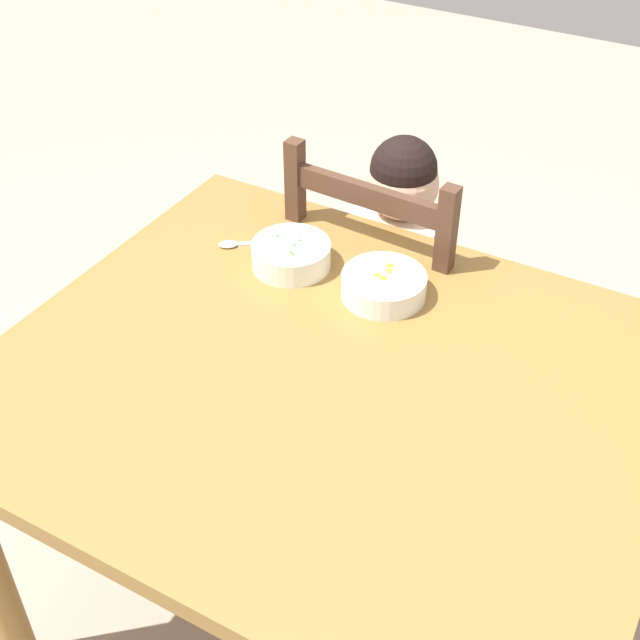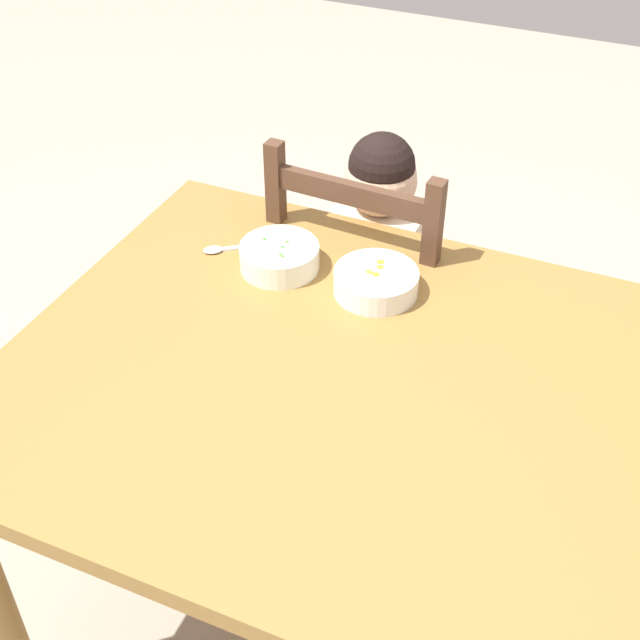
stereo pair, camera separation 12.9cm
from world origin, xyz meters
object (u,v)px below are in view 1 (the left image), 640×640
object	(u,v)px
dining_table	(330,416)
spoon	(237,244)
dining_chair	(389,318)
child_figure	(393,264)
bowl_of_peas	(291,254)
bowl_of_carrots	(384,285)

from	to	relation	value
dining_table	spoon	distance (m)	0.49
dining_table	dining_chair	bearing A→B (deg)	103.55
child_figure	dining_chair	bearing A→B (deg)	121.76
bowl_of_peas	spoon	distance (m)	0.15
dining_chair	bowl_of_peas	xyz separation A→B (m)	(-0.11, -0.30, 0.34)
dining_chair	spoon	xyz separation A→B (m)	(-0.25, -0.29, 0.31)
child_figure	bowl_of_carrots	bearing A→B (deg)	-69.37
dining_table	dining_chair	distance (m)	0.62
dining_chair	bowl_of_carrots	bearing A→B (deg)	-69.17
spoon	dining_table	bearing A→B (deg)	-35.55
bowl_of_peas	child_figure	bearing A→B (deg)	69.37
dining_table	spoon	xyz separation A→B (m)	(-0.39, 0.28, 0.11)
child_figure	spoon	distance (m)	0.41
child_figure	bowl_of_carrots	world-z (taller)	child_figure
bowl_of_peas	bowl_of_carrots	xyz separation A→B (m)	(0.22, 0.00, -0.00)
child_figure	spoon	bearing A→B (deg)	-131.84
dining_chair	child_figure	world-z (taller)	dining_chair
dining_chair	child_figure	distance (m)	0.17
bowl_of_carrots	spoon	size ratio (longest dim) A/B	1.44
dining_chair	bowl_of_peas	distance (m)	0.46
child_figure	bowl_of_carrots	xyz separation A→B (m)	(0.11, -0.29, 0.17)
dining_chair	child_figure	xyz separation A→B (m)	(0.00, -0.00, 0.17)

